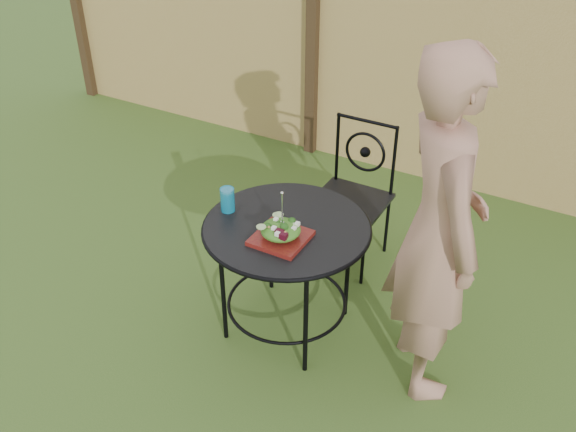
% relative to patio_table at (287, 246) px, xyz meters
% --- Properties ---
extents(ground, '(60.00, 60.00, 0.00)m').
position_rel_patio_table_xyz_m(ground, '(0.38, -0.09, -0.59)').
color(ground, '#284817').
rests_on(ground, ground).
extents(fence, '(8.00, 0.12, 1.90)m').
position_rel_patio_table_xyz_m(fence, '(0.38, 2.11, 0.36)').
color(fence, tan).
rests_on(fence, ground).
extents(patio_table, '(0.92, 0.92, 0.72)m').
position_rel_patio_table_xyz_m(patio_table, '(0.00, 0.00, 0.00)').
color(patio_table, black).
rests_on(patio_table, ground).
extents(patio_chair, '(0.46, 0.46, 0.95)m').
position_rel_patio_table_xyz_m(patio_chair, '(0.03, 0.84, -0.08)').
color(patio_chair, black).
rests_on(patio_chair, ground).
extents(diner, '(0.75, 0.81, 1.86)m').
position_rel_patio_table_xyz_m(diner, '(0.80, 0.06, 0.34)').
color(diner, '#9F6F5B').
rests_on(diner, ground).
extents(salad_plate, '(0.27, 0.27, 0.02)m').
position_rel_patio_table_xyz_m(salad_plate, '(0.04, -0.13, 0.15)').
color(salad_plate, '#510B11').
rests_on(salad_plate, patio_table).
extents(salad, '(0.21, 0.21, 0.08)m').
position_rel_patio_table_xyz_m(salad, '(0.04, -0.13, 0.20)').
color(salad, '#235614').
rests_on(salad, salad_plate).
extents(fork, '(0.01, 0.01, 0.18)m').
position_rel_patio_table_xyz_m(fork, '(0.05, -0.13, 0.33)').
color(fork, silver).
rests_on(fork, salad).
extents(drinking_glass, '(0.08, 0.08, 0.14)m').
position_rel_patio_table_xyz_m(drinking_glass, '(-0.36, -0.03, 0.21)').
color(drinking_glass, '#0D759B').
rests_on(drinking_glass, patio_table).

